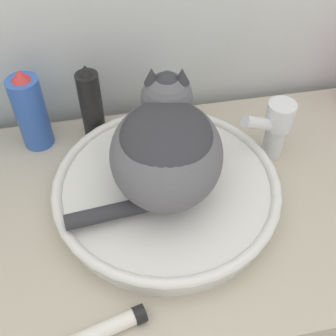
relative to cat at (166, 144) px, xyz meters
The scene contains 8 objects.
vanity_counter 0.58m from the cat, 123.04° to the right, with size 1.25×0.57×0.87m.
sink_basin 0.11m from the cat, 93.95° to the right, with size 0.43×0.43×0.05m.
cat is the anchor object (origin of this frame).
faucet 0.26m from the cat, 16.55° to the left, with size 0.12×0.07×0.14m.
deodorant_stick 0.22m from the cat, 78.47° to the left, with size 0.05×0.05×0.15m.
hairspray_can_black 0.24m from the cat, 121.41° to the left, with size 0.05×0.05×0.18m.
spray_bottle_trigger 0.32m from the cat, 140.91° to the left, with size 0.07×0.07×0.19m.
cream_tube 0.32m from the cat, 121.20° to the right, with size 0.17×0.07×0.03m.
Camera 1 is at (-0.08, -0.21, 1.52)m, focal length 45.00 mm.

